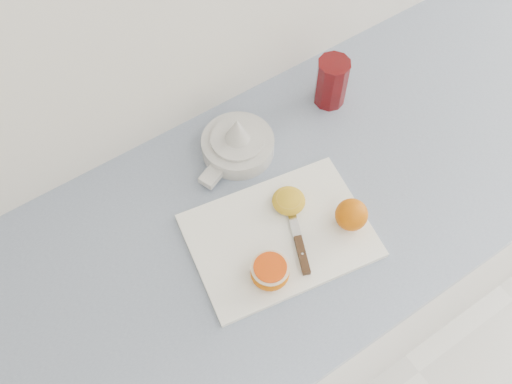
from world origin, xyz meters
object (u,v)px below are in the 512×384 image
(citrus_juicer, at_px, (237,143))
(red_tumbler, at_px, (331,83))
(cutting_board, at_px, (280,236))
(counter, at_px, (307,267))
(half_orange, at_px, (270,272))

(citrus_juicer, bearing_deg, red_tumbler, 1.17)
(red_tumbler, bearing_deg, cutting_board, -142.76)
(counter, relative_size, red_tumbler, 19.28)
(citrus_juicer, distance_m, red_tumbler, 0.26)
(counter, xyz_separation_m, cutting_board, (-0.15, -0.06, 0.45))
(cutting_board, bearing_deg, red_tumbler, 37.24)
(counter, xyz_separation_m, red_tumbler, (0.15, 0.17, 0.50))
(citrus_juicer, xyz_separation_m, red_tumbler, (0.25, 0.01, 0.03))
(half_orange, bearing_deg, citrus_juicer, 68.55)
(cutting_board, distance_m, citrus_juicer, 0.23)
(half_orange, xyz_separation_m, citrus_juicer, (0.11, 0.28, -0.01))
(counter, height_order, red_tumbler, red_tumbler)
(red_tumbler, bearing_deg, half_orange, -141.64)
(cutting_board, xyz_separation_m, half_orange, (-0.07, -0.06, 0.03))
(half_orange, height_order, red_tumbler, red_tumbler)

